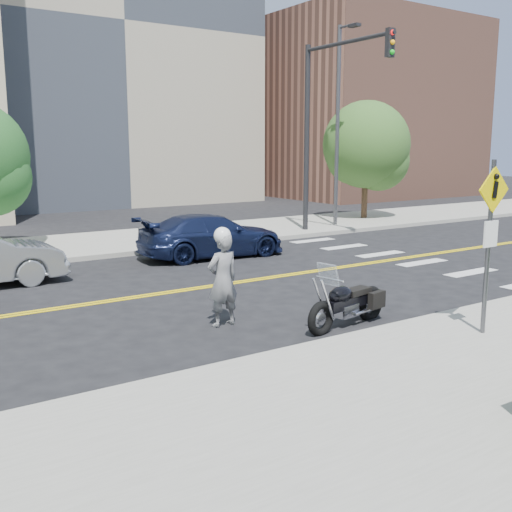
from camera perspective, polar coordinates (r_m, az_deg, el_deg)
The scene contains 12 objects.
ground_plane at distance 13.74m, azimuth -12.72°, elevation -4.05°, with size 120.00×120.00×0.00m, color black.
sidewalk_near at distance 7.59m, azimuth 9.04°, elevation -15.37°, with size 60.00×5.00×0.15m, color #9E9B91.
sidewalk_far at distance 20.78m, azimuth -20.24°, elevation 0.59°, with size 60.00×5.00×0.15m, color #9E9B91.
building_mid at distance 41.06m, azimuth -16.21°, elevation 19.23°, with size 18.00×14.00×20.00m, color #A39984.
building_right at distance 44.77m, azimuth 9.88°, elevation 13.54°, with size 14.00×12.00×12.00m, color #8C5947.
lamp_post at distance 25.29m, azimuth 7.76°, elevation 12.02°, with size 0.16×0.16×8.00m, color #4C4C51.
traffic_light at distance 22.94m, azimuth 6.36°, elevation 13.54°, with size 0.28×4.50×7.00m.
pedestrian_sign at distance 10.92m, azimuth 21.40°, elevation 2.30°, with size 0.78×0.08×3.00m.
motorcyclist at distance 11.26m, azimuth -3.19°, elevation -2.03°, with size 0.68×0.47×1.90m.
motorcycle at distance 11.44m, azimuth 8.75°, elevation -3.47°, with size 2.13×0.65×1.30m, color black, non-canonical shape.
parked_car_blue at distance 18.53m, azimuth -4.22°, elevation 1.96°, with size 1.87×4.61×1.34m, color #161F43.
tree_far_b at distance 28.01m, azimuth 10.45°, elevation 10.38°, with size 3.94×3.94×5.45m.
Camera 1 is at (-4.71, -12.47, 3.34)m, focal length 42.00 mm.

